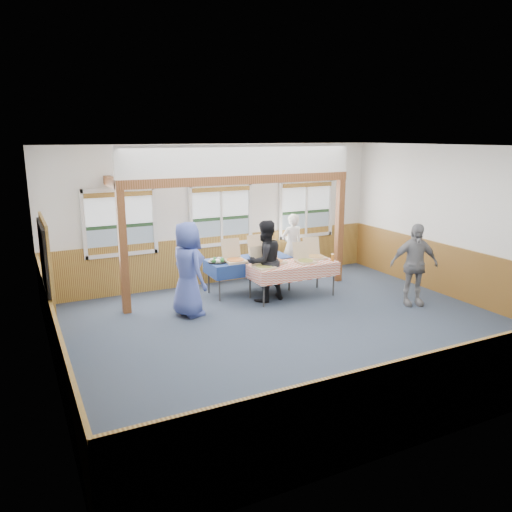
{
  "coord_description": "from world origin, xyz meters",
  "views": [
    {
      "loc": [
        -4.34,
        -7.11,
        3.38
      ],
      "look_at": [
        -0.32,
        1.0,
        1.19
      ],
      "focal_mm": 35.0,
      "sensor_mm": 36.0,
      "label": 1
    }
  ],
  "objects_px": {
    "woman_white": "(292,245)",
    "man_blue": "(188,269)",
    "table_left": "(249,261)",
    "table_right": "(292,265)",
    "person_grey": "(414,265)",
    "woman_black": "(265,261)"
  },
  "relations": [
    {
      "from": "man_blue",
      "to": "person_grey",
      "type": "distance_m",
      "value": 4.53
    },
    {
      "from": "table_left",
      "to": "woman_white",
      "type": "height_order",
      "value": "woman_white"
    },
    {
      "from": "woman_white",
      "to": "person_grey",
      "type": "xyz_separation_m",
      "value": [
        1.15,
        -2.9,
        0.06
      ]
    },
    {
      "from": "table_left",
      "to": "man_blue",
      "type": "distance_m",
      "value": 1.87
    },
    {
      "from": "table_right",
      "to": "person_grey",
      "type": "xyz_separation_m",
      "value": [
        1.96,
        -1.5,
        0.14
      ]
    },
    {
      "from": "table_left",
      "to": "person_grey",
      "type": "xyz_separation_m",
      "value": [
        2.62,
        -2.25,
        0.14
      ]
    },
    {
      "from": "table_left",
      "to": "woman_black",
      "type": "bearing_deg",
      "value": -94.53
    },
    {
      "from": "table_left",
      "to": "man_blue",
      "type": "height_order",
      "value": "man_blue"
    },
    {
      "from": "table_left",
      "to": "table_right",
      "type": "relative_size",
      "value": 0.98
    },
    {
      "from": "table_left",
      "to": "woman_white",
      "type": "xyz_separation_m",
      "value": [
        1.47,
        0.66,
        0.08
      ]
    },
    {
      "from": "table_right",
      "to": "woman_white",
      "type": "distance_m",
      "value": 1.61
    },
    {
      "from": "table_right",
      "to": "person_grey",
      "type": "distance_m",
      "value": 2.47
    },
    {
      "from": "woman_white",
      "to": "woman_black",
      "type": "distance_m",
      "value": 1.96
    },
    {
      "from": "woman_white",
      "to": "man_blue",
      "type": "bearing_deg",
      "value": 23.97
    },
    {
      "from": "table_right",
      "to": "woman_black",
      "type": "xyz_separation_m",
      "value": [
        -0.63,
        0.06,
        0.15
      ]
    },
    {
      "from": "table_right",
      "to": "woman_white",
      "type": "xyz_separation_m",
      "value": [
        0.8,
        1.4,
        0.08
      ]
    },
    {
      "from": "table_right",
      "to": "table_left",
      "type": "bearing_deg",
      "value": 140.17
    },
    {
      "from": "woman_white",
      "to": "woman_black",
      "type": "xyz_separation_m",
      "value": [
        -1.44,
        -1.34,
        0.07
      ]
    },
    {
      "from": "woman_black",
      "to": "person_grey",
      "type": "relative_size",
      "value": 1.01
    },
    {
      "from": "man_blue",
      "to": "table_left",
      "type": "bearing_deg",
      "value": -76.27
    },
    {
      "from": "table_left",
      "to": "woman_white",
      "type": "distance_m",
      "value": 1.61
    },
    {
      "from": "woman_white",
      "to": "person_grey",
      "type": "bearing_deg",
      "value": 110.58
    }
  ]
}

